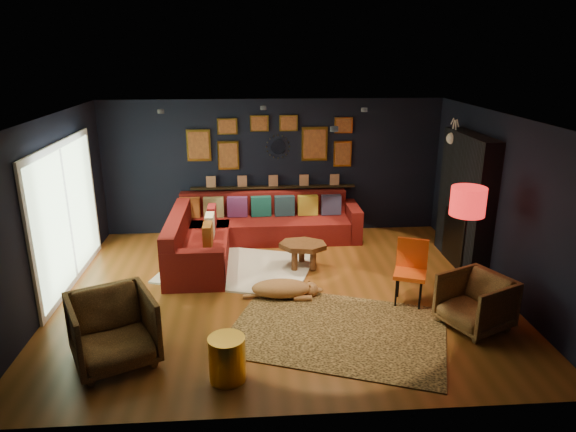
{
  "coord_description": "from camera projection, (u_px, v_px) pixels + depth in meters",
  "views": [
    {
      "loc": [
        -0.41,
        -6.99,
        3.49
      ],
      "look_at": [
        0.12,
        0.3,
        1.1
      ],
      "focal_mm": 32.0,
      "sensor_mm": 36.0,
      "label": 1
    }
  ],
  "objects": [
    {
      "name": "floor",
      "position": [
        282.0,
        291.0,
        7.74
      ],
      "size": [
        6.5,
        6.5,
        0.0
      ],
      "primitive_type": "plane",
      "color": "brown",
      "rests_on": "ground"
    },
    {
      "name": "room_walls",
      "position": [
        281.0,
        190.0,
        7.24
      ],
      "size": [
        6.5,
        6.5,
        6.5
      ],
      "color": "black",
      "rests_on": "ground"
    },
    {
      "name": "sectional",
      "position": [
        242.0,
        232.0,
        9.31
      ],
      "size": [
        3.41,
        2.69,
        0.86
      ],
      "color": "maroon",
      "rests_on": "ground"
    },
    {
      "name": "ledge",
      "position": [
        273.0,
        187.0,
        9.99
      ],
      "size": [
        3.2,
        0.12,
        0.04
      ],
      "primitive_type": "cube",
      "color": "black",
      "rests_on": "room_walls"
    },
    {
      "name": "gallery_wall",
      "position": [
        272.0,
        141.0,
        9.75
      ],
      "size": [
        3.15,
        0.04,
        1.02
      ],
      "color": "gold",
      "rests_on": "room_walls"
    },
    {
      "name": "sunburst_mirror",
      "position": [
        278.0,
        147.0,
        9.79
      ],
      "size": [
        0.47,
        0.16,
        0.47
      ],
      "color": "silver",
      "rests_on": "room_walls"
    },
    {
      "name": "fireplace",
      "position": [
        465.0,
        205.0,
        8.48
      ],
      "size": [
        0.31,
        1.6,
        2.2
      ],
      "color": "black",
      "rests_on": "ground"
    },
    {
      "name": "deer_head",
      "position": [
        462.0,
        138.0,
        8.64
      ],
      "size": [
        0.5,
        0.28,
        0.45
      ],
      "color": "white",
      "rests_on": "fireplace"
    },
    {
      "name": "sliding_door",
      "position": [
        67.0,
        215.0,
        7.74
      ],
      "size": [
        0.06,
        2.8,
        2.2
      ],
      "color": "white",
      "rests_on": "ground"
    },
    {
      "name": "ceiling_spots",
      "position": [
        278.0,
        114.0,
        7.7
      ],
      "size": [
        3.3,
        2.5,
        0.06
      ],
      "color": "black",
      "rests_on": "room_walls"
    },
    {
      "name": "shag_rug",
      "position": [
        237.0,
        268.0,
        8.52
      ],
      "size": [
        2.75,
        2.34,
        0.03
      ],
      "primitive_type": "cube",
      "rotation": [
        0.0,
        0.0,
        -0.31
      ],
      "color": "silver",
      "rests_on": "ground"
    },
    {
      "name": "leopard_rug",
      "position": [
        338.0,
        330.0,
        6.66
      ],
      "size": [
        3.21,
        2.75,
        0.02
      ],
      "primitive_type": "cube",
      "rotation": [
        0.0,
        0.0,
        -0.35
      ],
      "color": "#B2864A",
      "rests_on": "ground"
    },
    {
      "name": "coffee_table",
      "position": [
        303.0,
        248.0,
        8.47
      ],
      "size": [
        0.92,
        0.76,
        0.41
      ],
      "rotation": [
        0.0,
        0.0,
        -0.2
      ],
      "color": "brown",
      "rests_on": "shag_rug"
    },
    {
      "name": "pouf",
      "position": [
        199.0,
        259.0,
        8.38
      ],
      "size": [
        0.56,
        0.56,
        0.37
      ],
      "primitive_type": "cylinder",
      "color": "maroon",
      "rests_on": "shag_rug"
    },
    {
      "name": "armchair_left",
      "position": [
        113.0,
        327.0,
        5.87
      ],
      "size": [
        1.17,
        1.15,
        0.92
      ],
      "primitive_type": "imported",
      "rotation": [
        0.0,
        0.0,
        0.45
      ],
      "color": "#B3793E",
      "rests_on": "ground"
    },
    {
      "name": "armchair_right",
      "position": [
        476.0,
        300.0,
        6.64
      ],
      "size": [
        0.97,
        0.99,
        0.79
      ],
      "primitive_type": "imported",
      "rotation": [
        0.0,
        0.0,
        -1.13
      ],
      "color": "#B3793E",
      "rests_on": "ground"
    },
    {
      "name": "gold_stool",
      "position": [
        227.0,
        358.0,
        5.62
      ],
      "size": [
        0.41,
        0.41,
        0.51
      ],
      "primitive_type": "cylinder",
      "color": "gold",
      "rests_on": "ground"
    },
    {
      "name": "orange_chair",
      "position": [
        411.0,
        266.0,
        7.29
      ],
      "size": [
        0.56,
        0.56,
        0.92
      ],
      "rotation": [
        0.0,
        0.0,
        -0.37
      ],
      "color": "black",
      "rests_on": "ground"
    },
    {
      "name": "floor_lamp",
      "position": [
        468.0,
        206.0,
        6.95
      ],
      "size": [
        0.47,
        0.47,
        1.72
      ],
      "color": "black",
      "rests_on": "ground"
    },
    {
      "name": "dog",
      "position": [
        281.0,
        285.0,
        7.48
      ],
      "size": [
        1.21,
        0.64,
        0.37
      ],
      "primitive_type": null,
      "rotation": [
        0.0,
        0.0,
        -0.05
      ],
      "color": "#BB7F4F",
      "rests_on": "leopard_rug"
    }
  ]
}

